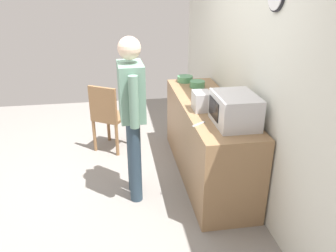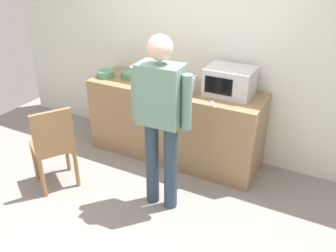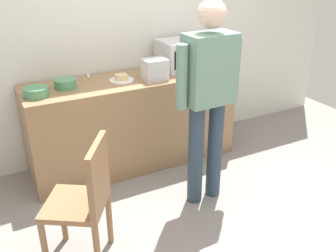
{
  "view_description": "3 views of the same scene",
  "coord_description": "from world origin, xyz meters",
  "px_view_note": "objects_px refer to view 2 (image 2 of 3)",
  "views": [
    {
      "loc": [
        3.4,
        0.19,
        2.21
      ],
      "look_at": [
        0.01,
        0.74,
        0.71
      ],
      "focal_mm": 36.38,
      "sensor_mm": 36.0,
      "label": 1
    },
    {
      "loc": [
        1.61,
        -2.19,
        2.38
      ],
      "look_at": [
        -0.0,
        0.87,
        0.59
      ],
      "focal_mm": 38.08,
      "sensor_mm": 36.0,
      "label": 2
    },
    {
      "loc": [
        -1.39,
        -2.04,
        2.03
      ],
      "look_at": [
        0.04,
        0.72,
        0.59
      ],
      "focal_mm": 40.28,
      "sensor_mm": 36.0,
      "label": 3
    }
  ],
  "objects_px": {
    "microwave": "(230,81)",
    "salad_bowl": "(106,74)",
    "spoon_utensil": "(160,75)",
    "sandwich_plate": "(165,84)",
    "fork_utensil": "(213,104)",
    "toaster": "(185,85)",
    "person_standing": "(161,113)",
    "cereal_bowl": "(129,75)",
    "wooden_chair": "(53,144)"
  },
  "relations": [
    {
      "from": "microwave",
      "to": "salad_bowl",
      "type": "height_order",
      "value": "microwave"
    },
    {
      "from": "microwave",
      "to": "spoon_utensil",
      "type": "xyz_separation_m",
      "value": [
        -0.96,
        0.21,
        -0.15
      ]
    },
    {
      "from": "sandwich_plate",
      "to": "fork_utensil",
      "type": "distance_m",
      "value": 0.72
    },
    {
      "from": "toaster",
      "to": "person_standing",
      "type": "bearing_deg",
      "value": -81.27
    },
    {
      "from": "cereal_bowl",
      "to": "person_standing",
      "type": "distance_m",
      "value": 1.3
    },
    {
      "from": "sandwich_plate",
      "to": "wooden_chair",
      "type": "xyz_separation_m",
      "value": [
        -0.71,
        -1.12,
        -0.41
      ]
    },
    {
      "from": "microwave",
      "to": "person_standing",
      "type": "distance_m",
      "value": 1.01
    },
    {
      "from": "sandwich_plate",
      "to": "fork_utensil",
      "type": "height_order",
      "value": "sandwich_plate"
    },
    {
      "from": "salad_bowl",
      "to": "spoon_utensil",
      "type": "xyz_separation_m",
      "value": [
        0.56,
        0.37,
        -0.04
      ]
    },
    {
      "from": "person_standing",
      "to": "sandwich_plate",
      "type": "bearing_deg",
      "value": 115.98
    },
    {
      "from": "microwave",
      "to": "fork_utensil",
      "type": "bearing_deg",
      "value": -98.25
    },
    {
      "from": "cereal_bowl",
      "to": "wooden_chair",
      "type": "bearing_deg",
      "value": -99.56
    },
    {
      "from": "salad_bowl",
      "to": "cereal_bowl",
      "type": "bearing_deg",
      "value": 20.98
    },
    {
      "from": "salad_bowl",
      "to": "person_standing",
      "type": "height_order",
      "value": "person_standing"
    },
    {
      "from": "fork_utensil",
      "to": "cereal_bowl",
      "type": "bearing_deg",
      "value": 167.02
    },
    {
      "from": "fork_utensil",
      "to": "sandwich_plate",
      "type": "bearing_deg",
      "value": 161.41
    },
    {
      "from": "sandwich_plate",
      "to": "spoon_utensil",
      "type": "bearing_deg",
      "value": 126.26
    },
    {
      "from": "microwave",
      "to": "fork_utensil",
      "type": "xyz_separation_m",
      "value": [
        -0.05,
        -0.34,
        -0.15
      ]
    },
    {
      "from": "microwave",
      "to": "spoon_utensil",
      "type": "distance_m",
      "value": 1.0
    },
    {
      "from": "fork_utensil",
      "to": "person_standing",
      "type": "height_order",
      "value": "person_standing"
    },
    {
      "from": "sandwich_plate",
      "to": "toaster",
      "type": "distance_m",
      "value": 0.33
    },
    {
      "from": "fork_utensil",
      "to": "person_standing",
      "type": "xyz_separation_m",
      "value": [
        -0.27,
        -0.62,
        0.1
      ]
    },
    {
      "from": "person_standing",
      "to": "cereal_bowl",
      "type": "bearing_deg",
      "value": 136.03
    },
    {
      "from": "sandwich_plate",
      "to": "salad_bowl",
      "type": "bearing_deg",
      "value": -175.82
    },
    {
      "from": "spoon_utensil",
      "to": "person_standing",
      "type": "bearing_deg",
      "value": -61.03
    },
    {
      "from": "cereal_bowl",
      "to": "fork_utensil",
      "type": "bearing_deg",
      "value": -12.98
    },
    {
      "from": "salad_bowl",
      "to": "person_standing",
      "type": "xyz_separation_m",
      "value": [
        1.2,
        -0.79,
        0.06
      ]
    },
    {
      "from": "microwave",
      "to": "wooden_chair",
      "type": "xyz_separation_m",
      "value": [
        -1.45,
        -1.23,
        -0.54
      ]
    },
    {
      "from": "fork_utensil",
      "to": "salad_bowl",
      "type": "bearing_deg",
      "value": 173.32
    },
    {
      "from": "cereal_bowl",
      "to": "fork_utensil",
      "type": "distance_m",
      "value": 1.23
    },
    {
      "from": "microwave",
      "to": "cereal_bowl",
      "type": "distance_m",
      "value": 1.26
    },
    {
      "from": "microwave",
      "to": "sandwich_plate",
      "type": "height_order",
      "value": "microwave"
    },
    {
      "from": "salad_bowl",
      "to": "toaster",
      "type": "height_order",
      "value": "toaster"
    },
    {
      "from": "toaster",
      "to": "microwave",
      "type": "bearing_deg",
      "value": 26.1
    },
    {
      "from": "sandwich_plate",
      "to": "wooden_chair",
      "type": "height_order",
      "value": "sandwich_plate"
    },
    {
      "from": "salad_bowl",
      "to": "fork_utensil",
      "type": "relative_size",
      "value": 1.24
    },
    {
      "from": "cereal_bowl",
      "to": "fork_utensil",
      "type": "xyz_separation_m",
      "value": [
        1.2,
        -0.28,
        -0.04
      ]
    },
    {
      "from": "cereal_bowl",
      "to": "wooden_chair",
      "type": "xyz_separation_m",
      "value": [
        -0.2,
        -1.17,
        -0.43
      ]
    },
    {
      "from": "fork_utensil",
      "to": "spoon_utensil",
      "type": "height_order",
      "value": "same"
    },
    {
      "from": "wooden_chair",
      "to": "spoon_utensil",
      "type": "bearing_deg",
      "value": 71.43
    },
    {
      "from": "sandwich_plate",
      "to": "fork_utensil",
      "type": "xyz_separation_m",
      "value": [
        0.68,
        -0.23,
        -0.02
      ]
    },
    {
      "from": "spoon_utensil",
      "to": "fork_utensil",
      "type": "bearing_deg",
      "value": -30.76
    },
    {
      "from": "toaster",
      "to": "cereal_bowl",
      "type": "bearing_deg",
      "value": 169.43
    },
    {
      "from": "salad_bowl",
      "to": "toaster",
      "type": "bearing_deg",
      "value": -2.53
    },
    {
      "from": "salad_bowl",
      "to": "person_standing",
      "type": "relative_size",
      "value": 0.12
    },
    {
      "from": "salad_bowl",
      "to": "wooden_chair",
      "type": "distance_m",
      "value": 1.15
    },
    {
      "from": "spoon_utensil",
      "to": "cereal_bowl",
      "type": "bearing_deg",
      "value": -136.85
    },
    {
      "from": "salad_bowl",
      "to": "spoon_utensil",
      "type": "height_order",
      "value": "salad_bowl"
    },
    {
      "from": "spoon_utensil",
      "to": "person_standing",
      "type": "distance_m",
      "value": 1.34
    },
    {
      "from": "spoon_utensil",
      "to": "microwave",
      "type": "bearing_deg",
      "value": -12.22
    }
  ]
}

